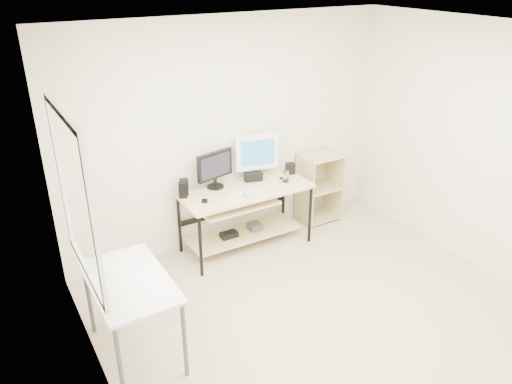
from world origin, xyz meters
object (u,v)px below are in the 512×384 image
at_px(side_table, 130,288).
at_px(desk, 244,206).
at_px(audio_controller, 183,190).
at_px(shelf_unit, 317,186).
at_px(white_imac, 257,153).
at_px(black_monitor, 215,167).

bearing_deg(side_table, desk, 32.65).
xyz_separation_m(side_table, audio_controller, (0.98, 1.20, 0.17)).
bearing_deg(side_table, audio_controller, 50.67).
bearing_deg(desk, shelf_unit, 7.77).
height_order(shelf_unit, audio_controller, audio_controller).
distance_m(white_imac, audio_controller, 0.98).
height_order(desk, black_monitor, black_monitor).
bearing_deg(audio_controller, shelf_unit, 23.52).
height_order(side_table, audio_controller, audio_controller).
bearing_deg(audio_controller, white_imac, 25.87).
bearing_deg(audio_controller, side_table, -106.41).
distance_m(desk, shelf_unit, 1.19).
bearing_deg(white_imac, audio_controller, -165.19).
height_order(side_table, black_monitor, black_monitor).
bearing_deg(black_monitor, desk, -52.52).
distance_m(side_table, shelf_unit, 3.09).
relative_size(desk, white_imac, 2.76).
bearing_deg(black_monitor, side_table, -151.40).
bearing_deg(white_imac, black_monitor, -169.38).
bearing_deg(black_monitor, white_imac, -14.55).
bearing_deg(audio_controller, black_monitor, 31.12).
relative_size(side_table, black_monitor, 2.16).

